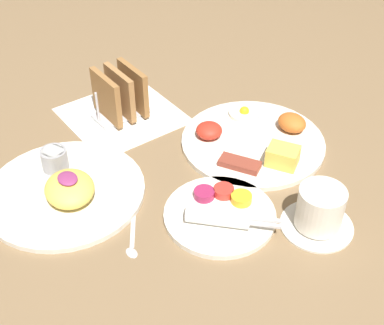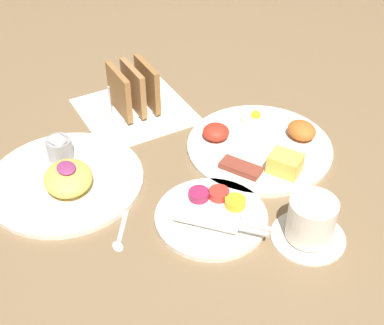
{
  "view_description": "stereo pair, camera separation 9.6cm",
  "coord_description": "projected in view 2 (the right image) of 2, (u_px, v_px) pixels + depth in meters",
  "views": [
    {
      "loc": [
        0.7,
        -0.43,
        0.64
      ],
      "look_at": [
        0.1,
        0.01,
        0.03
      ],
      "focal_mm": 50.0,
      "sensor_mm": 36.0,
      "label": 1
    },
    {
      "loc": [
        0.75,
        -0.35,
        0.64
      ],
      "look_at": [
        0.1,
        0.01,
        0.03
      ],
      "focal_mm": 50.0,
      "sensor_mm": 36.0,
      "label": 2
    }
  ],
  "objects": [
    {
      "name": "ground_plane",
      "position": [
        163.0,
        148.0,
        1.04
      ],
      "size": [
        3.0,
        3.0,
        0.0
      ],
      "primitive_type": "plane",
      "color": "brown"
    },
    {
      "name": "plate_breakfast",
      "position": [
        261.0,
        145.0,
        1.03
      ],
      "size": [
        0.28,
        0.28,
        0.05
      ],
      "color": "silver",
      "rests_on": "ground_plane"
    },
    {
      "name": "toast_rack",
      "position": [
        134.0,
        90.0,
        1.11
      ],
      "size": [
        0.1,
        0.12,
        0.1
      ],
      "color": "#B7B7BC",
      "rests_on": "ground_plane"
    },
    {
      "name": "plate_foreground",
      "position": [
        66.0,
        177.0,
        0.95
      ],
      "size": [
        0.28,
        0.28,
        0.06
      ],
      "color": "silver",
      "rests_on": "ground_plane"
    },
    {
      "name": "napkin_flat",
      "position": [
        135.0,
        110.0,
        1.14
      ],
      "size": [
        0.22,
        0.22,
        0.0
      ],
      "color": "white",
      "rests_on": "ground_plane"
    },
    {
      "name": "plate_condiments",
      "position": [
        211.0,
        215.0,
        0.88
      ],
      "size": [
        0.19,
        0.19,
        0.04
      ],
      "color": "silver",
      "rests_on": "ground_plane"
    },
    {
      "name": "teaspoon",
      "position": [
        121.0,
        230.0,
        0.87
      ],
      "size": [
        0.11,
        0.08,
        0.01
      ],
      "color": "silver",
      "rests_on": "ground_plane"
    },
    {
      "name": "coffee_cup",
      "position": [
        311.0,
        222.0,
        0.84
      ],
      "size": [
        0.12,
        0.12,
        0.08
      ],
      "color": "silver",
      "rests_on": "ground_plane"
    }
  ]
}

